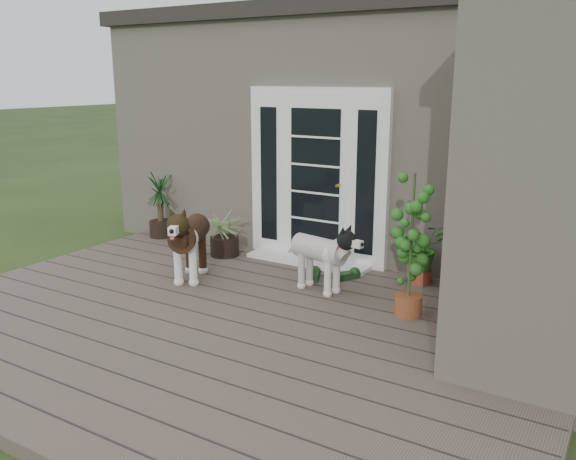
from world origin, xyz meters
The scene contains 15 objects.
deck centered at (0.00, 0.40, 0.06)m, with size 6.20×4.60×0.12m, color #6B5B4C.
house_main centered at (0.00, 4.65, 1.55)m, with size 7.40×4.00×3.10m, color #665E54.
roof_main centered at (0.00, 4.65, 3.20)m, with size 7.60×4.20×0.20m, color #2D2826.
door_unit centered at (-0.20, 2.60, 1.19)m, with size 1.90×0.14×2.15m, color white.
door_step centered at (-0.20, 2.40, 0.14)m, with size 1.60×0.40×0.05m, color white.
brindle_dog centered at (-1.05, 1.16, 0.52)m, with size 0.41×0.96×0.80m, color #3F2617, non-canonical shape.
white_dog centered at (0.40, 1.59, 0.46)m, with size 0.35×0.82×0.68m, color white, non-canonical shape.
spider_plant centered at (-1.29, 2.12, 0.45)m, with size 0.62×0.62×0.66m, color #98BD74, non-canonical shape.
yucca centered at (-2.66, 2.40, 0.59)m, with size 0.65×0.65×0.94m, color #113317, non-canonical shape.
herb_a centered at (1.26, 2.40, 0.43)m, with size 0.49×0.49×0.63m, color #1B5E21.
herb_b centered at (1.84, 2.38, 0.42)m, with size 0.39×0.39×0.59m, color #205F1B.
herb_c centered at (2.30, 2.20, 0.37)m, with size 0.33×0.33×0.51m, color #1A5A19.
sapling centered at (1.47, 1.43, 0.85)m, with size 0.43×0.43×1.45m, color #164D17, non-canonical shape.
clog_left centered at (0.16, 1.90, 0.17)m, with size 0.16×0.34×0.10m, color #153617, non-canonical shape.
clog_right centered at (0.49, 2.10, 0.17)m, with size 0.16×0.34×0.10m, color #143415, non-canonical shape.
Camera 1 is at (3.32, -3.87, 2.38)m, focal length 37.34 mm.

